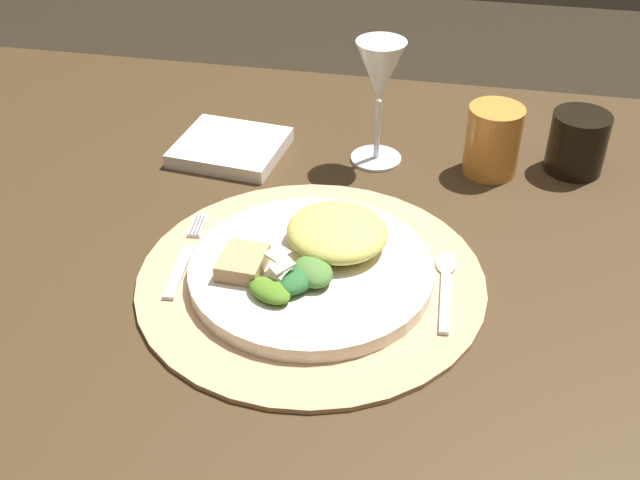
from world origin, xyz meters
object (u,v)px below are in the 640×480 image
object	(u,v)px
dining_table	(310,328)
dinner_plate	(311,271)
wine_glass	(380,77)
fork	(185,258)
spoon	(446,278)
napkin	(231,147)
dark_tumbler	(577,143)
amber_tumbler	(493,140)

from	to	relation	value
dining_table	dinner_plate	xyz separation A→B (m)	(0.02, -0.10, 0.17)
dining_table	wine_glass	distance (m)	0.33
fork	wine_glass	xyz separation A→B (m)	(0.18, 0.27, 0.11)
dinner_plate	spoon	distance (m)	0.15
spoon	wine_glass	world-z (taller)	wine_glass
napkin	fork	bearing A→B (deg)	-85.51
spoon	dark_tumbler	xyz separation A→B (m)	(0.15, 0.27, 0.03)
spoon	dinner_plate	bearing A→B (deg)	-170.75
fork	napkin	xyz separation A→B (m)	(-0.02, 0.25, 0.00)
dinner_plate	spoon	world-z (taller)	dinner_plate
dinner_plate	amber_tumbler	world-z (taller)	amber_tumbler
dining_table	amber_tumbler	bearing A→B (deg)	40.34
napkin	wine_glass	bearing A→B (deg)	6.38
dark_tumbler	wine_glass	bearing A→B (deg)	-174.43
spoon	napkin	bearing A→B (deg)	143.51
fork	napkin	world-z (taller)	napkin
spoon	amber_tumbler	world-z (taller)	amber_tumbler
napkin	spoon	bearing A→B (deg)	-36.49
fork	wine_glass	size ratio (longest dim) A/B	0.94
fork	dark_tumbler	xyz separation A→B (m)	(0.44, 0.29, 0.03)
napkin	wine_glass	distance (m)	0.23
fork	spoon	bearing A→B (deg)	3.99
amber_tumbler	dark_tumbler	xyz separation A→B (m)	(0.11, 0.03, -0.01)
dining_table	spoon	distance (m)	0.25
dining_table	napkin	bearing A→B (deg)	132.44
fork	spoon	size ratio (longest dim) A/B	1.17
dining_table	napkin	size ratio (longest dim) A/B	9.98
dinner_plate	napkin	distance (m)	0.30
amber_tumbler	fork	bearing A→B (deg)	-140.71
dining_table	spoon	world-z (taller)	spoon
fork	spoon	distance (m)	0.29
fork	dark_tumbler	distance (m)	0.53
dining_table	dark_tumbler	xyz separation A→B (m)	(0.32, 0.20, 0.20)
napkin	amber_tumbler	distance (m)	0.35
napkin	dark_tumbler	bearing A→B (deg)	5.92
wine_glass	napkin	bearing A→B (deg)	-173.62
fork	napkin	distance (m)	0.25
dining_table	napkin	world-z (taller)	napkin
spoon	amber_tumbler	bearing A→B (deg)	80.70
amber_tumbler	dark_tumbler	distance (m)	0.11
wine_glass	amber_tumbler	size ratio (longest dim) A/B	1.83
dining_table	fork	distance (m)	0.23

